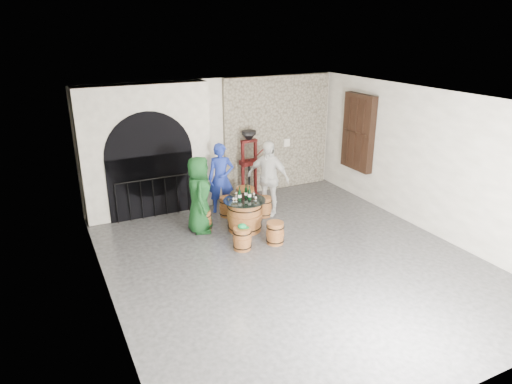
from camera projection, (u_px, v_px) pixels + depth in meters
name	position (u px, v px, depth m)	size (l,w,h in m)	color
ground	(292.00, 260.00, 9.19)	(8.00, 8.00, 0.00)	#29292B
wall_back	(216.00, 140.00, 12.00)	(8.00, 8.00, 0.00)	silver
wall_front	(471.00, 288.00, 5.27)	(8.00, 8.00, 0.00)	silver
wall_left	(103.00, 218.00, 7.18)	(8.00, 8.00, 0.00)	silver
wall_right	(430.00, 162.00, 10.09)	(8.00, 8.00, 0.00)	silver
ceiling	(297.00, 100.00, 8.08)	(8.00, 8.00, 0.00)	beige
stone_facing_panel	(277.00, 134.00, 12.70)	(3.20, 0.12, 3.18)	gray
arched_opening	(147.00, 152.00, 11.00)	(3.10, 0.60, 3.19)	silver
shuttered_window	(358.00, 132.00, 11.99)	(0.23, 1.10, 2.00)	black
barrel_table	(245.00, 215.00, 10.42)	(0.96, 0.96, 0.75)	brown
barrel_stool_left	(203.00, 221.00, 10.43)	(0.40, 0.40, 0.49)	brown
barrel_stool_far	(227.00, 207.00, 11.25)	(0.40, 0.40, 0.49)	brown
barrel_stool_right	(264.00, 207.00, 11.24)	(0.40, 0.40, 0.49)	brown
barrel_stool_near_right	(275.00, 233.00, 9.83)	(0.40, 0.40, 0.49)	brown
barrel_stool_near_left	(242.00, 239.00, 9.57)	(0.40, 0.40, 0.49)	brown
green_cap	(242.00, 226.00, 9.47)	(0.23, 0.18, 0.10)	#0C853C
person_green	(199.00, 195.00, 10.20)	(0.86, 0.56, 1.77)	#113E18
person_blue	(221.00, 178.00, 11.31)	(0.64, 0.42, 1.76)	navy
person_white	(268.00, 178.00, 11.17)	(1.09, 0.46, 1.87)	silver
wine_bottle_left	(240.00, 195.00, 10.23)	(0.08, 0.08, 0.32)	black
wine_bottle_center	(249.00, 194.00, 10.27)	(0.08, 0.08, 0.32)	black
wine_bottle_right	(246.00, 192.00, 10.37)	(0.08, 0.08, 0.32)	black
tasting_glass_a	(236.00, 200.00, 10.16)	(0.05, 0.05, 0.10)	#A45C1F
tasting_glass_b	(254.00, 195.00, 10.45)	(0.05, 0.05, 0.10)	#A45C1F
tasting_glass_c	(236.00, 194.00, 10.50)	(0.05, 0.05, 0.10)	#A45C1F
tasting_glass_d	(246.00, 194.00, 10.50)	(0.05, 0.05, 0.10)	#A45C1F
tasting_glass_e	(256.00, 199.00, 10.22)	(0.05, 0.05, 0.10)	#A45C1F
tasting_glass_f	(234.00, 200.00, 10.15)	(0.05, 0.05, 0.10)	#A45C1F
side_barrel	(245.00, 200.00, 11.45)	(0.49, 0.49, 0.65)	brown
corking_press	(249.00, 160.00, 12.16)	(0.78, 0.46, 1.86)	#4A0F0C
control_box	(286.00, 142.00, 12.82)	(0.18, 0.10, 0.22)	silver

